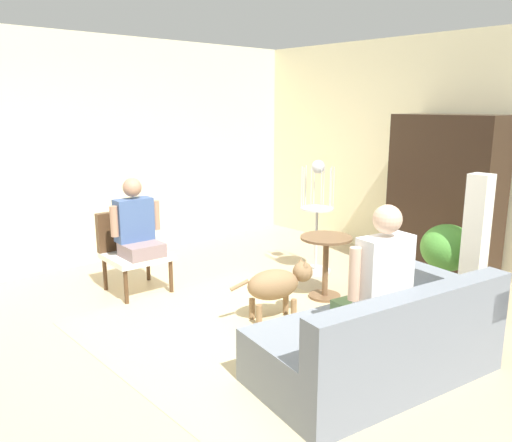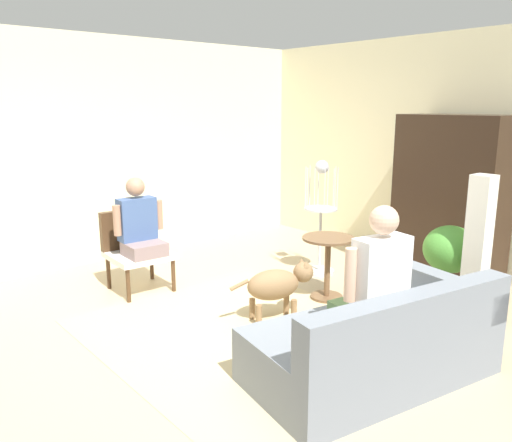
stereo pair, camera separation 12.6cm
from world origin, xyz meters
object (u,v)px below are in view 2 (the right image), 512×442
at_px(column_lamp, 477,253).
at_px(person_on_couch, 376,279).
at_px(person_on_armchair, 139,224).
at_px(potted_plant, 449,258).
at_px(armoire_cabinet, 450,198).
at_px(couch, 379,344).
at_px(round_end_table, 328,259).
at_px(dog, 277,284).
at_px(bird_cage_stand, 320,218).
at_px(armchair, 134,244).

bearing_deg(column_lamp, person_on_couch, -90.96).
bearing_deg(person_on_armchair, person_on_couch, 8.42).
xyz_separation_m(potted_plant, armoire_cabinet, (-0.56, 0.95, 0.39)).
xyz_separation_m(couch, potted_plant, (-0.33, 1.53, 0.26)).
bearing_deg(couch, armoire_cabinet, 109.70).
height_order(round_end_table, dog, round_end_table).
bearing_deg(person_on_armchair, armoire_cabinet, 57.30).
xyz_separation_m(couch, round_end_table, (-1.31, 0.92, 0.14)).
height_order(person_on_couch, person_on_armchair, person_on_couch).
xyz_separation_m(dog, bird_cage_stand, (-0.68, 1.31, 0.32)).
bearing_deg(round_end_table, bird_cage_stand, 137.90).
xyz_separation_m(person_on_armchair, bird_cage_stand, (0.81, 1.91, -0.07)).
distance_m(bird_cage_stand, potted_plant, 1.61).
distance_m(couch, bird_cage_stand, 2.47).
bearing_deg(bird_cage_stand, couch, -37.36).
xyz_separation_m(armchair, armoire_cabinet, (2.02, 2.90, 0.44)).
distance_m(round_end_table, dog, 0.75).
relative_size(person_on_armchair, potted_plant, 0.94).
bearing_deg(dog, round_end_table, 94.26).
bearing_deg(round_end_table, armchair, -139.92).
relative_size(potted_plant, column_lamp, 0.62).
bearing_deg(couch, potted_plant, 102.27).
distance_m(armchair, person_on_couch, 2.91).
bearing_deg(armoire_cabinet, armchair, -124.82).
xyz_separation_m(round_end_table, bird_cage_stand, (-0.62, 0.56, 0.25)).
relative_size(person_on_armchair, round_end_table, 1.22).
bearing_deg(round_end_table, dog, -85.74).
distance_m(person_on_couch, column_lamp, 1.43).
xyz_separation_m(couch, column_lamp, (-0.01, 1.40, 0.41)).
bearing_deg(armchair, person_on_couch, 7.84).
relative_size(couch, bird_cage_stand, 1.44).
height_order(couch, armchair, armchair).
height_order(couch, person_on_couch, person_on_couch).
relative_size(person_on_armchair, dog, 1.02).
bearing_deg(column_lamp, person_on_armchair, -146.31).
xyz_separation_m(bird_cage_stand, column_lamp, (1.93, -0.08, 0.02)).
height_order(person_on_couch, potted_plant, person_on_couch).
distance_m(round_end_table, armoire_cabinet, 1.70).
bearing_deg(person_on_couch, dog, 171.04).
relative_size(couch, column_lamp, 1.39).
bearing_deg(bird_cage_stand, person_on_armchair, -113.08).
bearing_deg(round_end_table, couch, -34.88).
height_order(armchair, bird_cage_stand, bird_cage_stand).
height_order(dog, bird_cage_stand, bird_cage_stand).
xyz_separation_m(round_end_table, armoire_cabinet, (0.43, 1.56, 0.51)).
bearing_deg(person_on_couch, armchair, -172.16).
xyz_separation_m(dog, armoire_cabinet, (0.37, 2.31, 0.58)).
distance_m(person_on_couch, armoire_cabinet, 2.65).
distance_m(couch, person_on_armchair, 2.82).
distance_m(couch, armoire_cabinet, 2.71).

